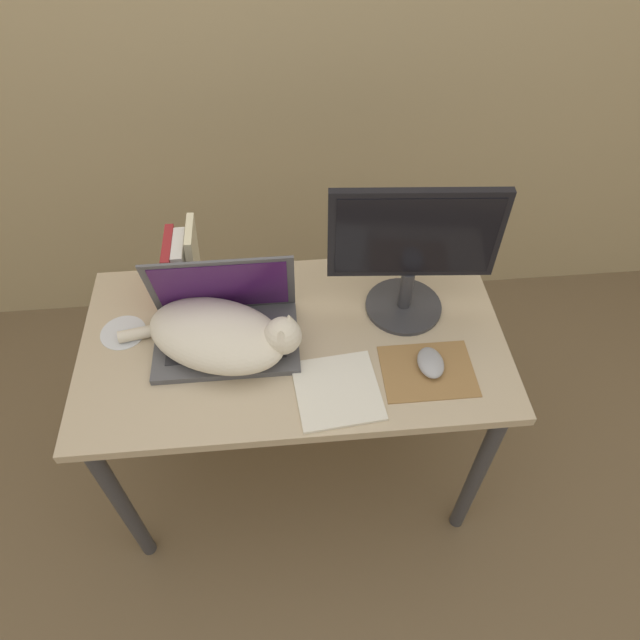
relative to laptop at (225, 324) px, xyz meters
The scene contains 11 objects.
ground_plane 0.85m from the laptop, 61.72° to the right, with size 12.00×12.00×0.00m, color brown.
desk 0.22m from the laptop, ahead, with size 1.12×0.60×0.72m.
laptop is the anchor object (origin of this frame).
cat 0.05m from the laptop, 98.64° to the right, with size 0.48×0.35×0.14m.
external_monitor 0.51m from the laptop, ahead, with size 0.42×0.21×0.39m.
mousepad 0.53m from the laptop, 17.73° to the right, with size 0.23×0.18×0.00m.
computer_mouse 0.53m from the laptop, 16.06° to the right, with size 0.07×0.10×0.03m.
book_row 0.21m from the laptop, 122.48° to the left, with size 0.08×0.15×0.23m.
notepad 0.34m from the laptop, 36.47° to the right, with size 0.22×0.22×0.01m.
webcam 0.23m from the laptop, 63.05° to the left, with size 0.04×0.04×0.07m.
cd_disc 0.28m from the laptop, behind, with size 0.12×0.12×0.00m.
Camera 1 is at (-0.01, -0.66, 1.89)m, focal length 32.00 mm.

